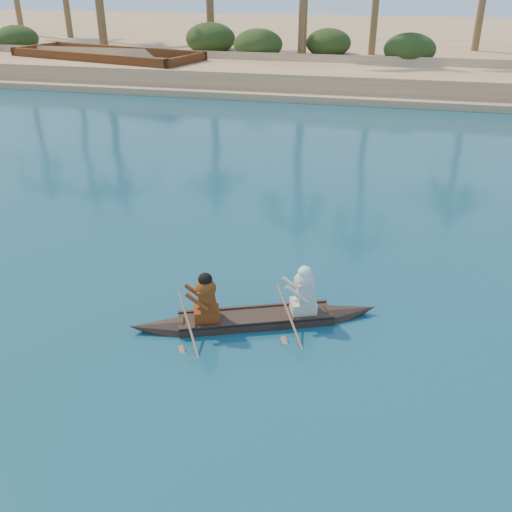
% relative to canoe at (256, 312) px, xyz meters
% --- Properties ---
extents(sandy_embankment, '(150.00, 51.00, 1.50)m').
position_rel_canoe_xyz_m(sandy_embankment, '(-5.85, 46.20, 0.26)').
color(sandy_embankment, '#DDB07C').
rests_on(sandy_embankment, ground).
extents(shrub_cluster, '(100.00, 6.00, 2.40)m').
position_rel_canoe_xyz_m(shrub_cluster, '(-5.85, 30.82, 0.94)').
color(shrub_cluster, '#243915').
rests_on(shrub_cluster, ground).
extents(canoe, '(4.86, 2.48, 1.37)m').
position_rel_canoe_xyz_m(canoe, '(0.00, 0.00, 0.00)').
color(canoe, '#30231A').
rests_on(canoe, ground).
extents(barge_mid, '(13.41, 7.19, 2.13)m').
position_rel_canoe_xyz_m(barge_mid, '(-16.41, 26.32, 0.48)').
color(barge_mid, '#5B2B13').
rests_on(barge_mid, ground).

